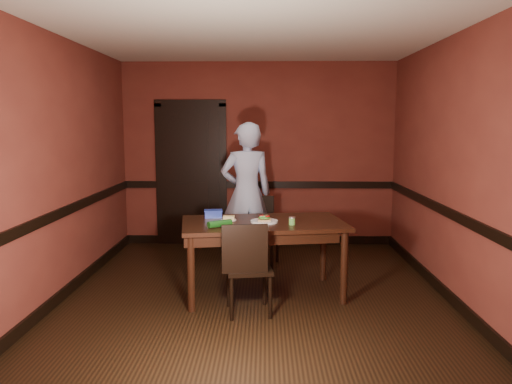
{
  "coord_description": "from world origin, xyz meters",
  "views": [
    {
      "loc": [
        0.11,
        -5.15,
        1.81
      ],
      "look_at": [
        0.0,
        0.35,
        1.05
      ],
      "focal_mm": 35.0,
      "sensor_mm": 36.0,
      "label": 1
    }
  ],
  "objects_px": {
    "person": "(246,193)",
    "food_tub": "(213,214)",
    "chair_near": "(249,267)",
    "sauce_jar": "(292,221)",
    "chair_far": "(261,231)",
    "cheese_saucer": "(229,219)",
    "dining_table": "(263,258)",
    "sandwich_plate": "(264,220)"
  },
  "relations": [
    {
      "from": "sauce_jar",
      "to": "cheese_saucer",
      "type": "xyz_separation_m",
      "value": [
        -0.66,
        0.22,
        -0.02
      ]
    },
    {
      "from": "dining_table",
      "to": "sandwich_plate",
      "type": "height_order",
      "value": "sandwich_plate"
    },
    {
      "from": "chair_far",
      "to": "dining_table",
      "type": "bearing_deg",
      "value": -75.96
    },
    {
      "from": "chair_near",
      "to": "sauce_jar",
      "type": "xyz_separation_m",
      "value": [
        0.43,
        0.36,
        0.38
      ]
    },
    {
      "from": "cheese_saucer",
      "to": "food_tub",
      "type": "xyz_separation_m",
      "value": [
        -0.18,
        0.17,
        0.02
      ]
    },
    {
      "from": "chair_near",
      "to": "cheese_saucer",
      "type": "distance_m",
      "value": 0.72
    },
    {
      "from": "person",
      "to": "food_tub",
      "type": "bearing_deg",
      "value": 58.83
    },
    {
      "from": "sauce_jar",
      "to": "food_tub",
      "type": "relative_size",
      "value": 0.38
    },
    {
      "from": "chair_far",
      "to": "cheese_saucer",
      "type": "xyz_separation_m",
      "value": [
        -0.34,
        -1.06,
        0.37
      ]
    },
    {
      "from": "dining_table",
      "to": "chair_far",
      "type": "distance_m",
      "value": 1.12
    },
    {
      "from": "chair_near",
      "to": "food_tub",
      "type": "bearing_deg",
      "value": -69.67
    },
    {
      "from": "sauce_jar",
      "to": "chair_far",
      "type": "bearing_deg",
      "value": 104.09
    },
    {
      "from": "dining_table",
      "to": "cheese_saucer",
      "type": "xyz_separation_m",
      "value": [
        -0.37,
        0.05,
        0.41
      ]
    },
    {
      "from": "chair_far",
      "to": "sandwich_plate",
      "type": "relative_size",
      "value": 3.08
    },
    {
      "from": "sandwich_plate",
      "to": "cheese_saucer",
      "type": "bearing_deg",
      "value": 165.96
    },
    {
      "from": "chair_near",
      "to": "cheese_saucer",
      "type": "bearing_deg",
      "value": -76.97
    },
    {
      "from": "dining_table",
      "to": "food_tub",
      "type": "relative_size",
      "value": 8.0
    },
    {
      "from": "dining_table",
      "to": "person",
      "type": "relative_size",
      "value": 0.92
    },
    {
      "from": "person",
      "to": "sauce_jar",
      "type": "relative_size",
      "value": 22.54
    },
    {
      "from": "dining_table",
      "to": "chair_far",
      "type": "height_order",
      "value": "chair_far"
    },
    {
      "from": "cheese_saucer",
      "to": "chair_far",
      "type": "bearing_deg",
      "value": 72.47
    },
    {
      "from": "chair_near",
      "to": "cheese_saucer",
      "type": "height_order",
      "value": "chair_near"
    },
    {
      "from": "chair_far",
      "to": "cheese_saucer",
      "type": "relative_size",
      "value": 5.53
    },
    {
      "from": "sauce_jar",
      "to": "dining_table",
      "type": "bearing_deg",
      "value": 151.02
    },
    {
      "from": "cheese_saucer",
      "to": "food_tub",
      "type": "height_order",
      "value": "food_tub"
    },
    {
      "from": "person",
      "to": "cheese_saucer",
      "type": "distance_m",
      "value": 1.19
    },
    {
      "from": "cheese_saucer",
      "to": "food_tub",
      "type": "distance_m",
      "value": 0.25
    },
    {
      "from": "sandwich_plate",
      "to": "food_tub",
      "type": "height_order",
      "value": "food_tub"
    },
    {
      "from": "chair_near",
      "to": "food_tub",
      "type": "relative_size",
      "value": 4.29
    },
    {
      "from": "person",
      "to": "dining_table",
      "type": "bearing_deg",
      "value": 86.8
    },
    {
      "from": "chair_far",
      "to": "food_tub",
      "type": "xyz_separation_m",
      "value": [
        -0.52,
        -0.9,
        0.39
      ]
    },
    {
      "from": "person",
      "to": "sauce_jar",
      "type": "distance_m",
      "value": 1.49
    },
    {
      "from": "food_tub",
      "to": "sauce_jar",
      "type": "bearing_deg",
      "value": -31.51
    },
    {
      "from": "chair_near",
      "to": "sauce_jar",
      "type": "distance_m",
      "value": 0.68
    },
    {
      "from": "chair_near",
      "to": "food_tub",
      "type": "distance_m",
      "value": 0.93
    },
    {
      "from": "chair_far",
      "to": "sandwich_plate",
      "type": "bearing_deg",
      "value": -75.49
    },
    {
      "from": "cheese_saucer",
      "to": "chair_near",
      "type": "bearing_deg",
      "value": -68.38
    },
    {
      "from": "chair_near",
      "to": "food_tub",
      "type": "height_order",
      "value": "chair_near"
    },
    {
      "from": "dining_table",
      "to": "chair_far",
      "type": "bearing_deg",
      "value": 82.65
    },
    {
      "from": "sauce_jar",
      "to": "chair_near",
      "type": "bearing_deg",
      "value": -139.88
    },
    {
      "from": "cheese_saucer",
      "to": "sandwich_plate",
      "type": "bearing_deg",
      "value": -14.04
    },
    {
      "from": "sandwich_plate",
      "to": "food_tub",
      "type": "distance_m",
      "value": 0.62
    }
  ]
}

